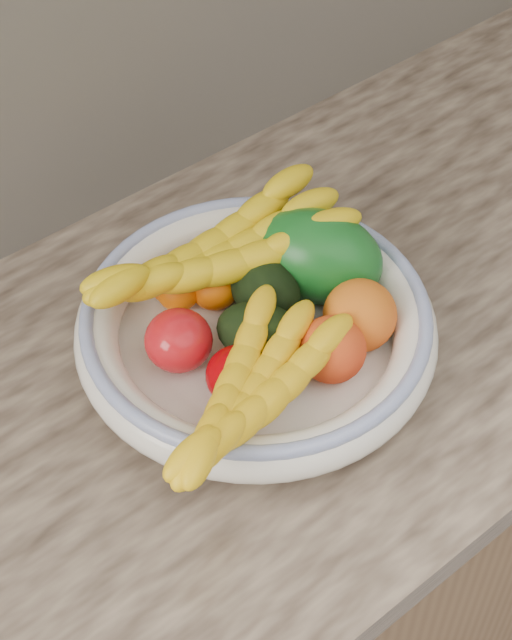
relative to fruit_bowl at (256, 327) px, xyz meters
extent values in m
cube|color=brown|center=(0.00, 0.02, -0.52)|extent=(2.40, 0.62, 0.86)
cube|color=tan|center=(0.00, 0.02, -0.07)|extent=(2.44, 0.66, 0.04)
cube|color=#BDB2A2|center=(0.00, 0.33, 0.20)|extent=(2.40, 0.02, 0.50)
cylinder|color=white|center=(0.00, 0.00, -0.04)|extent=(0.13, 0.13, 0.02)
cylinder|color=white|center=(0.00, 0.00, -0.03)|extent=(0.32, 0.32, 0.01)
torus|color=white|center=(0.00, 0.00, 0.00)|extent=(0.39, 0.39, 0.05)
torus|color=#3A50A4|center=(0.00, 0.00, 0.02)|extent=(0.37, 0.37, 0.02)
ellipsoid|color=orange|center=(-0.04, 0.09, 0.01)|extent=(0.05, 0.05, 0.04)
ellipsoid|color=#F76305|center=(0.04, 0.09, 0.01)|extent=(0.06, 0.06, 0.05)
ellipsoid|color=orange|center=(0.00, 0.07, 0.01)|extent=(0.07, 0.07, 0.05)
ellipsoid|color=#F26005|center=(-0.03, 0.10, 0.01)|extent=(0.05, 0.05, 0.05)
ellipsoid|color=red|center=(-0.08, 0.03, 0.01)|extent=(0.08, 0.08, 0.07)
ellipsoid|color=#9F0005|center=(-0.06, -0.05, 0.01)|extent=(0.07, 0.07, 0.06)
ellipsoid|color=black|center=(-0.01, -0.02, 0.02)|extent=(0.11, 0.12, 0.07)
ellipsoid|color=black|center=(0.03, 0.03, 0.02)|extent=(0.08, 0.11, 0.07)
ellipsoid|color=#0E4F17|center=(0.10, 0.02, 0.03)|extent=(0.19, 0.20, 0.13)
ellipsoid|color=orange|center=(0.03, -0.09, 0.02)|extent=(0.08, 0.08, 0.07)
ellipsoid|color=orange|center=(0.08, -0.07, 0.02)|extent=(0.09, 0.09, 0.08)
camera|label=1|loc=(-0.45, -0.55, 0.78)|focal=55.00mm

